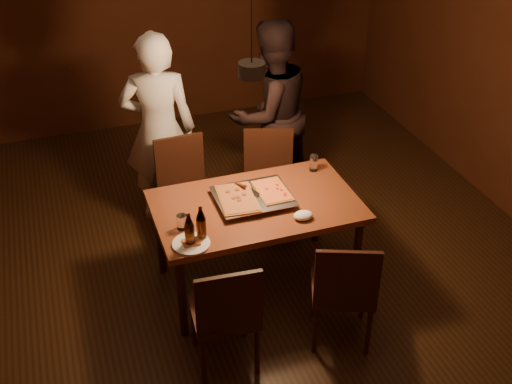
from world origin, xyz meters
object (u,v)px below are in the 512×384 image
object	(u,v)px
plate_slice	(191,244)
diner_white	(159,130)
chair_far_right	(268,172)
pizza_tray	(253,198)
diner_dark	(270,114)
pendant_lamp	(252,68)
chair_near_left	(226,309)
chair_far_left	(184,180)
chair_near_right	(344,284)
beer_bottle_a	(189,230)
beer_bottle_b	(201,223)
dining_table	(256,212)

from	to	relation	value
plate_slice	diner_white	world-z (taller)	diner_white
chair_far_right	pizza_tray	world-z (taller)	chair_far_right
chair_far_right	diner_dark	size ratio (longest dim) A/B	0.31
pendant_lamp	chair_near_left	bearing A→B (deg)	-118.34
chair_far_left	chair_near_right	size ratio (longest dim) A/B	0.89
chair_near_right	beer_bottle_a	distance (m)	1.09
diner_white	pendant_lamp	world-z (taller)	pendant_lamp
chair_near_right	diner_dark	world-z (taller)	diner_dark
chair_far_left	diner_dark	size ratio (longest dim) A/B	0.28
pizza_tray	beer_bottle_a	world-z (taller)	beer_bottle_a
pendant_lamp	beer_bottle_b	bearing A→B (deg)	-141.88
chair_far_left	pizza_tray	size ratio (longest dim) A/B	0.88
chair_near_right	plate_slice	distance (m)	1.06
plate_slice	diner_dark	xyz separation A→B (m)	(1.11, 1.51, 0.10)
diner_dark	beer_bottle_b	bearing A→B (deg)	38.14
pizza_tray	diner_white	bearing A→B (deg)	112.52
chair_far_right	beer_bottle_a	xyz separation A→B (m)	(-0.94, -1.06, 0.34)
pizza_tray	dining_table	bearing A→B (deg)	-77.15
beer_bottle_a	diner_white	xyz separation A→B (m)	(0.11, 1.51, -0.01)
chair_far_right	beer_bottle_a	size ratio (longest dim) A/B	2.13
dining_table	chair_near_right	distance (m)	0.89
beer_bottle_b	pendant_lamp	distance (m)	1.08
chair_far_left	chair_near_left	xyz separation A→B (m)	(-0.11, -1.61, 0.00)
chair_near_left	chair_near_right	bearing A→B (deg)	2.07
chair_near_left	plate_slice	distance (m)	0.51
diner_dark	pizza_tray	bearing A→B (deg)	47.46
chair_near_left	diner_dark	distance (m)	2.22
chair_near_left	chair_far_left	bearing A→B (deg)	90.41
beer_bottle_a	plate_slice	xyz separation A→B (m)	(0.01, 0.01, -0.12)
dining_table	beer_bottle_b	size ratio (longest dim) A/B	5.92
chair_far_left	beer_bottle_b	size ratio (longest dim) A/B	1.92
diner_white	chair_near_right	bearing A→B (deg)	125.94
chair_near_right	pendant_lamp	distance (m)	1.56
diner_dark	plate_slice	bearing A→B (deg)	36.78
dining_table	chair_far_left	distance (m)	0.92
dining_table	beer_bottle_a	size ratio (longest dim) A/B	6.00
pendant_lamp	chair_far_left	bearing A→B (deg)	115.67
dining_table	chair_near_left	world-z (taller)	chair_near_left
beer_bottle_a	plate_slice	bearing A→B (deg)	34.37
beer_bottle_a	chair_near_right	bearing A→B (deg)	-27.16
pizza_tray	plate_slice	xyz separation A→B (m)	(-0.56, -0.37, -0.01)
chair_far_left	plate_slice	xyz separation A→B (m)	(-0.22, -1.17, 0.22)
chair_far_right	beer_bottle_a	bearing A→B (deg)	67.03
chair_far_left	pendant_lamp	distance (m)	1.47
dining_table	chair_near_left	distance (m)	0.91
dining_table	pendant_lamp	bearing A→B (deg)	88.08
plate_slice	diner_dark	size ratio (longest dim) A/B	0.15
chair_near_right	beer_bottle_b	world-z (taller)	beer_bottle_b
plate_slice	diner_dark	distance (m)	1.87
beer_bottle_b	diner_white	world-z (taller)	diner_white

